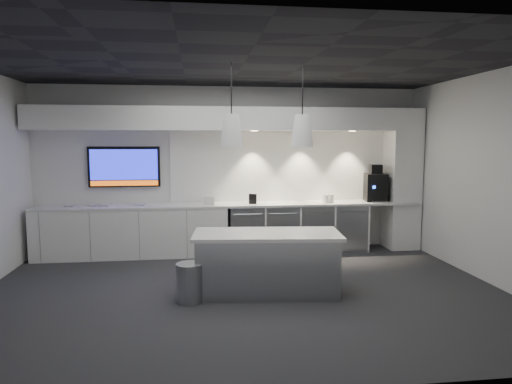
{
  "coord_description": "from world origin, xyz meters",
  "views": [
    {
      "loc": [
        -0.6,
        -5.9,
        2.03
      ],
      "look_at": [
        0.3,
        1.1,
        1.23
      ],
      "focal_mm": 32.0,
      "sensor_mm": 36.0,
      "label": 1
    }
  ],
  "objects": [
    {
      "name": "left_base_cabinets",
      "position": [
        -1.75,
        2.17,
        0.43
      ],
      "size": [
        3.3,
        0.63,
        0.86
      ],
      "primitive_type": "cube",
      "color": "white",
      "rests_on": "floor"
    },
    {
      "name": "fridge_unit_d",
      "position": [
        2.14,
        2.17,
        0.42
      ],
      "size": [
        0.6,
        0.61,
        0.85
      ],
      "primitive_type": "cube",
      "color": "gray",
      "rests_on": "floor"
    },
    {
      "name": "tray_d",
      "position": [
        -1.61,
        2.16,
        0.91
      ],
      "size": [
        0.18,
        0.18,
        0.02
      ],
      "primitive_type": "cube",
      "rotation": [
        0.0,
        0.0,
        -0.11
      ],
      "color": "#ACACAC",
      "rests_on": "back_counter"
    },
    {
      "name": "fridge_unit_a",
      "position": [
        0.25,
        2.17,
        0.42
      ],
      "size": [
        0.6,
        0.61,
        0.85
      ],
      "primitive_type": "cube",
      "color": "gray",
      "rests_on": "floor"
    },
    {
      "name": "sign_black",
      "position": [
        0.37,
        2.1,
        0.99
      ],
      "size": [
        0.14,
        0.06,
        0.18
      ],
      "primitive_type": "cube",
      "rotation": [
        0.0,
        0.0,
        -0.29
      ],
      "color": "black",
      "rests_on": "back_counter"
    },
    {
      "name": "fridge_unit_c",
      "position": [
        1.51,
        2.17,
        0.42
      ],
      "size": [
        0.6,
        0.61,
        0.85
      ],
      "primitive_type": "cube",
      "color": "gray",
      "rests_on": "floor"
    },
    {
      "name": "cup_cluster",
      "position": [
        1.75,
        2.09,
        0.97
      ],
      "size": [
        0.17,
        0.17,
        0.15
      ],
      "primitive_type": null,
      "color": "silver",
      "rests_on": "back_counter"
    },
    {
      "name": "pendant_right",
      "position": [
        0.75,
        -0.06,
        2.15
      ],
      "size": [
        0.29,
        0.29,
        1.12
      ],
      "color": "white",
      "rests_on": "ceiling"
    },
    {
      "name": "wall_front",
      "position": [
        0.0,
        -2.5,
        1.5
      ],
      "size": [
        7.0,
        0.0,
        7.0
      ],
      "primitive_type": "plane",
      "rotation": [
        -1.57,
        0.0,
        0.0
      ],
      "color": "white",
      "rests_on": "floor"
    },
    {
      "name": "coffee_machine",
      "position": [
        2.68,
        2.2,
        1.18
      ],
      "size": [
        0.44,
        0.59,
        0.68
      ],
      "rotation": [
        0.0,
        0.0,
        -0.17
      ],
      "color": "black",
      "rests_on": "back_counter"
    },
    {
      "name": "bin",
      "position": [
        -0.72,
        -0.26,
        0.24
      ],
      "size": [
        0.45,
        0.45,
        0.49
      ],
      "primitive_type": "cylinder",
      "rotation": [
        0.0,
        0.0,
        0.35
      ],
      "color": "gray",
      "rests_on": "floor"
    },
    {
      "name": "island",
      "position": [
        0.29,
        -0.06,
        0.41
      ],
      "size": [
        2.0,
        1.01,
        0.82
      ],
      "rotation": [
        0.0,
        0.0,
        -0.1
      ],
      "color": "gray",
      "rests_on": "floor"
    },
    {
      "name": "wall_right",
      "position": [
        3.5,
        0.0,
        1.5
      ],
      "size": [
        0.0,
        7.0,
        7.0
      ],
      "primitive_type": "plane",
      "rotation": [
        1.57,
        0.0,
        -1.57
      ],
      "color": "white",
      "rests_on": "floor"
    },
    {
      "name": "backsplash",
      "position": [
        1.2,
        2.48,
        1.55
      ],
      "size": [
        4.6,
        0.03,
        1.3
      ],
      "primitive_type": "cube",
      "color": "white",
      "rests_on": "wall_back"
    },
    {
      "name": "floor",
      "position": [
        0.0,
        0.0,
        0.0
      ],
      "size": [
        7.0,
        7.0,
        0.0
      ],
      "primitive_type": "plane",
      "color": "#2D2D30",
      "rests_on": "ground"
    },
    {
      "name": "pendant_left",
      "position": [
        -0.17,
        -0.06,
        2.15
      ],
      "size": [
        0.29,
        0.29,
        1.12
      ],
      "color": "white",
      "rests_on": "ceiling"
    },
    {
      "name": "tray_a",
      "position": [
        -2.79,
        2.17,
        0.91
      ],
      "size": [
        0.17,
        0.17,
        0.02
      ],
      "primitive_type": "cube",
      "rotation": [
        0.0,
        0.0,
        -0.08
      ],
      "color": "#ACACAC",
      "rests_on": "back_counter"
    },
    {
      "name": "column",
      "position": [
        3.2,
        2.2,
        1.3
      ],
      "size": [
        0.55,
        0.55,
        2.6
      ],
      "primitive_type": "cube",
      "color": "white",
      "rests_on": "floor"
    },
    {
      "name": "sign_white",
      "position": [
        -0.41,
        2.06,
        0.97
      ],
      "size": [
        0.18,
        0.04,
        0.14
      ],
      "primitive_type": "cube",
      "rotation": [
        0.0,
        0.0,
        -0.09
      ],
      "color": "white",
      "rests_on": "back_counter"
    },
    {
      "name": "tray_b",
      "position": [
        -2.39,
        2.16,
        0.91
      ],
      "size": [
        0.19,
        0.19,
        0.02
      ],
      "primitive_type": "cube",
      "rotation": [
        0.0,
        0.0,
        -0.21
      ],
      "color": "#ACACAC",
      "rests_on": "back_counter"
    },
    {
      "name": "wall_tv",
      "position": [
        -1.9,
        2.45,
        1.56
      ],
      "size": [
        1.25,
        0.07,
        0.72
      ],
      "color": "black",
      "rests_on": "wall_back"
    },
    {
      "name": "ceiling",
      "position": [
        0.0,
        0.0,
        3.0
      ],
      "size": [
        7.0,
        7.0,
        0.0
      ],
      "primitive_type": "plane",
      "rotation": [
        3.14,
        0.0,
        0.0
      ],
      "color": "black",
      "rests_on": "wall_back"
    },
    {
      "name": "wall_back",
      "position": [
        0.0,
        2.5,
        1.5
      ],
      "size": [
        7.0,
        0.0,
        7.0
      ],
      "primitive_type": "plane",
      "rotation": [
        1.57,
        0.0,
        0.0
      ],
      "color": "white",
      "rests_on": "floor"
    },
    {
      "name": "tray_c",
      "position": [
        -2.2,
        2.15,
        0.91
      ],
      "size": [
        0.17,
        0.17,
        0.02
      ],
      "primitive_type": "cube",
      "rotation": [
        0.0,
        0.0,
        -0.03
      ],
      "color": "#ACACAC",
      "rests_on": "back_counter"
    },
    {
      "name": "back_counter",
      "position": [
        0.0,
        2.17,
        0.88
      ],
      "size": [
        6.8,
        0.65,
        0.04
      ],
      "primitive_type": "cube",
      "color": "white",
      "rests_on": "left_base_cabinets"
    },
    {
      "name": "fridge_unit_b",
      "position": [
        0.88,
        2.17,
        0.42
      ],
      "size": [
        0.6,
        0.61,
        0.85
      ],
      "primitive_type": "cube",
      "color": "gray",
      "rests_on": "floor"
    },
    {
      "name": "soffit",
      "position": [
        0.0,
        2.2,
        2.4
      ],
      "size": [
        6.9,
        0.6,
        0.4
      ],
      "primitive_type": "cube",
      "color": "white",
      "rests_on": "wall_back"
    }
  ]
}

